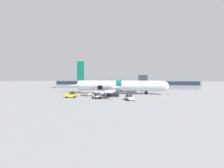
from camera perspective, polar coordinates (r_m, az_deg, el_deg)
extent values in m
plane|color=gray|center=(45.88, 0.55, -4.65)|extent=(500.00, 500.00, 0.00)
cube|color=yellow|center=(45.21, 3.31, -4.75)|extent=(27.97, 4.04, 0.01)
cube|color=gray|center=(85.25, 4.60, 0.37)|extent=(76.42, 13.04, 5.59)
cube|color=#232D3D|center=(78.69, 4.22, 0.43)|extent=(74.90, 0.16, 1.79)
cylinder|color=#4C4C51|center=(59.22, 11.47, -1.27)|extent=(0.60, 0.60, 3.88)
cube|color=silver|center=(59.12, 11.49, 1.82)|extent=(2.50, 9.59, 2.50)
cube|color=#333842|center=(54.92, 11.66, 1.79)|extent=(3.26, 1.60, 3.01)
cylinder|color=silver|center=(52.89, 2.80, -0.64)|extent=(29.97, 3.56, 3.56)
sphere|color=silver|center=(53.33, 19.01, -0.73)|extent=(3.38, 3.38, 3.38)
cone|color=silver|center=(56.57, -12.47, -0.50)|extent=(4.09, 3.27, 3.27)
cylinder|color=#0F6B56|center=(52.84, 2.79, -0.29)|extent=(1.80, 3.56, 3.56)
cube|color=#0F6B56|center=(56.33, -11.88, 4.90)|extent=(2.67, 0.28, 7.08)
cube|color=silver|center=(52.52, -13.53, -0.32)|extent=(0.99, 8.23, 0.20)
cube|color=silver|center=(60.19, -10.50, 0.01)|extent=(0.99, 8.23, 0.20)
cube|color=silver|center=(45.32, 0.17, -2.34)|extent=(2.35, 14.70, 0.40)
cube|color=silver|center=(60.90, 2.51, -1.19)|extent=(2.35, 14.70, 0.40)
cylinder|color=#333842|center=(45.27, 0.40, -3.11)|extent=(3.70, 2.51, 2.51)
cylinder|color=#333842|center=(60.98, 2.70, -1.75)|extent=(3.70, 2.51, 2.51)
cube|color=black|center=(52.36, -4.61, -1.35)|extent=(1.70, 0.12, 1.40)
cylinder|color=#56565B|center=(52.77, 12.88, -2.43)|extent=(0.22, 0.22, 1.42)
sphere|color=black|center=(52.83, 12.87, -3.20)|extent=(1.11, 1.11, 1.11)
cylinder|color=#56565B|center=(50.98, -0.87, -2.54)|extent=(0.22, 0.22, 1.42)
sphere|color=black|center=(51.04, -0.87, -3.33)|extent=(1.11, 1.11, 1.11)
cylinder|color=#56565B|center=(55.85, 0.02, -2.13)|extent=(0.22, 0.22, 1.42)
sphere|color=black|center=(55.91, 0.02, -2.86)|extent=(1.11, 1.11, 1.11)
cube|color=silver|center=(37.53, 6.78, -5.38)|extent=(2.44, 3.30, 0.57)
cube|color=#232833|center=(37.94, 6.53, -4.35)|extent=(1.65, 1.70, 0.66)
cube|color=black|center=(38.99, 6.05, -5.26)|extent=(1.28, 0.59, 0.29)
sphere|color=black|center=(38.73, 7.28, -5.51)|extent=(0.56, 0.56, 0.56)
sphere|color=black|center=(38.30, 5.29, -5.59)|extent=(0.56, 0.56, 0.56)
sphere|color=black|center=(36.85, 8.32, -5.91)|extent=(0.56, 0.56, 0.56)
sphere|color=black|center=(36.40, 6.23, -6.00)|extent=(0.56, 0.56, 0.56)
cube|color=silver|center=(40.66, -5.92, -4.74)|extent=(2.91, 2.97, 0.64)
cube|color=#232833|center=(40.17, -5.60, -3.85)|extent=(1.72, 1.72, 0.72)
cube|color=black|center=(39.44, -4.95, -5.14)|extent=(1.01, 0.96, 0.32)
sphere|color=black|center=(39.57, -6.15, -5.34)|extent=(0.56, 0.56, 0.56)
sphere|color=black|center=(40.21, -4.44, -5.22)|extent=(0.56, 0.56, 0.56)
sphere|color=black|center=(41.21, -7.36, -5.05)|extent=(0.56, 0.56, 0.56)
sphere|color=black|center=(41.83, -5.70, -4.94)|extent=(0.56, 0.56, 0.56)
cube|color=yellow|center=(44.08, -15.41, -4.23)|extent=(3.37, 2.36, 0.71)
cube|color=#232833|center=(43.92, -14.73, -3.26)|extent=(1.69, 1.68, 0.78)
cube|color=black|center=(43.88, -13.37, -4.42)|extent=(0.50, 1.41, 0.36)
sphere|color=black|center=(43.22, -14.20, -4.76)|extent=(0.56, 0.56, 0.56)
sphere|color=black|center=(44.71, -13.94, -4.53)|extent=(0.56, 0.56, 0.56)
sphere|color=black|center=(43.55, -16.92, -4.74)|extent=(0.56, 0.56, 0.56)
sphere|color=black|center=(45.03, -16.57, -4.51)|extent=(0.56, 0.56, 0.56)
cube|color=silver|center=(48.11, -4.83, -3.63)|extent=(3.32, 2.80, 0.05)
cube|color=silver|center=(48.40, -3.21, -3.25)|extent=(0.81, 1.56, 0.53)
cube|color=silver|center=(47.28, -4.62, -3.38)|extent=(2.54, 1.30, 0.53)
cube|color=silver|center=(48.88, -5.04, -3.20)|extent=(2.54, 1.30, 0.53)
cube|color=#333338|center=(48.57, -2.66, -3.87)|extent=(0.84, 0.47, 0.06)
sphere|color=black|center=(47.55, -3.43, -4.17)|extent=(0.40, 0.40, 0.40)
sphere|color=black|center=(49.20, -3.90, -3.96)|extent=(0.40, 0.40, 0.40)
sphere|color=black|center=(47.12, -5.80, -4.24)|extent=(0.40, 0.40, 0.40)
sphere|color=black|center=(48.78, -6.20, -4.02)|extent=(0.40, 0.40, 0.40)
cube|color=#721951|center=(48.27, -4.34, -3.28)|extent=(0.46, 0.38, 0.50)
cube|color=#1E2347|center=(47.99, -4.63, -3.43)|extent=(0.39, 0.35, 0.31)
cube|color=olive|center=(47.87, -5.35, -3.35)|extent=(0.56, 0.49, 0.46)
cube|color=#B7BABF|center=(47.08, -9.90, -3.94)|extent=(3.35, 2.34, 0.05)
cube|color=#B7BABF|center=(46.20, -8.40, -3.75)|extent=(0.50, 1.47, 0.43)
cube|color=#B7BABF|center=(46.47, -10.43, -3.73)|extent=(2.87, 0.93, 0.43)
cube|color=#B7BABF|center=(47.64, -9.38, -3.58)|extent=(2.87, 0.93, 0.43)
cube|color=#333338|center=(45.97, -7.91, -4.32)|extent=(0.88, 0.34, 0.06)
sphere|color=black|center=(45.88, -9.38, -4.43)|extent=(0.40, 0.40, 0.40)
sphere|color=black|center=(47.11, -8.30, -4.25)|extent=(0.40, 0.40, 0.40)
sphere|color=black|center=(47.14, -11.49, -4.26)|extent=(0.40, 0.40, 0.40)
sphere|color=black|center=(48.35, -10.38, -4.10)|extent=(0.40, 0.40, 0.40)
cube|color=#2D2D33|center=(47.29, -10.92, -3.59)|extent=(0.54, 0.30, 0.49)
cube|color=#4C1E1E|center=(47.37, -10.14, -3.58)|extent=(0.43, 0.34, 0.49)
cube|color=olive|center=(46.76, -9.78, -3.63)|extent=(0.35, 0.28, 0.52)
cube|color=#1E2347|center=(46.53, -9.50, -3.72)|extent=(0.51, 0.40, 0.42)
cylinder|color=black|center=(50.24, -0.44, -3.61)|extent=(0.39, 0.39, 0.78)
cylinder|color=orange|center=(50.17, -0.44, -2.81)|extent=(0.50, 0.50, 0.62)
sphere|color=brown|center=(50.14, -0.44, -2.34)|extent=(0.22, 0.22, 0.22)
cylinder|color=orange|center=(50.04, -0.25, -2.90)|extent=(0.16, 0.16, 0.57)
cylinder|color=orange|center=(50.32, -0.63, -2.87)|extent=(0.16, 0.16, 0.57)
cylinder|color=#1E2338|center=(50.44, -6.32, -3.54)|extent=(0.34, 0.34, 0.89)
cylinder|color=orange|center=(50.37, -6.33, -2.63)|extent=(0.44, 0.44, 0.70)
sphere|color=beige|center=(50.33, -6.33, -2.09)|extent=(0.25, 0.25, 0.25)
cylinder|color=orange|center=(50.61, -6.24, -2.70)|extent=(0.14, 0.14, 0.65)
cylinder|color=orange|center=(50.14, -6.41, -2.74)|extent=(0.14, 0.14, 0.65)
cylinder|color=black|center=(48.91, -1.74, -3.72)|extent=(0.44, 0.44, 0.86)
cylinder|color=orange|center=(48.83, -1.74, -2.83)|extent=(0.57, 0.57, 0.68)
sphere|color=#9E7556|center=(48.80, -1.74, -2.29)|extent=(0.24, 0.24, 0.24)
cylinder|color=orange|center=(48.64, -1.59, -2.93)|extent=(0.18, 0.18, 0.62)
cylinder|color=orange|center=(49.04, -1.89, -2.89)|extent=(0.18, 0.18, 0.62)
cylinder|color=#2D2D33|center=(45.35, -3.00, -4.19)|extent=(0.42, 0.42, 0.85)
cylinder|color=#B7E019|center=(45.27, -3.01, -3.23)|extent=(0.53, 0.53, 0.67)
sphere|color=#9E7556|center=(45.23, -3.01, -2.65)|extent=(0.24, 0.24, 0.24)
cylinder|color=#B7E019|center=(45.33, -2.71, -3.31)|extent=(0.17, 0.17, 0.62)
cylinder|color=#B7E019|center=(45.23, -3.30, -3.33)|extent=(0.17, 0.17, 0.62)
cube|color=olive|center=(48.89, -7.64, -3.91)|extent=(0.53, 0.37, 0.57)
cube|color=black|center=(48.86, -7.64, -3.51)|extent=(0.30, 0.13, 0.12)
cube|color=black|center=(52.28, 20.64, -3.93)|extent=(0.58, 0.58, 0.03)
cone|color=orange|center=(52.25, 20.64, -3.53)|extent=(0.43, 0.43, 0.78)
cylinder|color=white|center=(52.24, 20.64, -3.48)|extent=(0.25, 0.25, 0.09)
cube|color=black|center=(38.36, -0.55, -5.97)|extent=(0.50, 0.50, 0.03)
cone|color=orange|center=(38.32, -0.55, -5.44)|extent=(0.37, 0.37, 0.74)
cylinder|color=white|center=(38.31, -0.55, -5.39)|extent=(0.21, 0.21, 0.09)
cube|color=black|center=(46.08, 2.71, -4.60)|extent=(0.52, 0.52, 0.03)
cone|color=orange|center=(46.04, 2.71, -4.19)|extent=(0.38, 0.38, 0.70)
cylinder|color=white|center=(46.04, 2.71, -4.15)|extent=(0.22, 0.22, 0.08)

